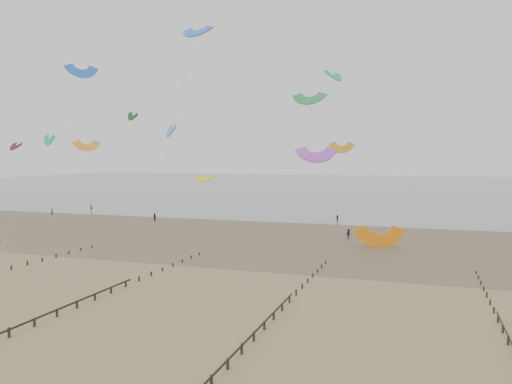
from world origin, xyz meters
TOP-DOWN VIEW (x-y plane):
  - ground at (0.00, 0.00)m, footprint 500.00×500.00m
  - sea_and_shore at (-4.08, 34.40)m, footprint 500.00×665.00m
  - groynes at (4.00, -19.05)m, footprint 72.16×50.16m
  - kitesurfer_lead at (-49.90, 44.99)m, footprint 0.77×0.75m
  - kitesurfers at (30.08, 48.94)m, footprint 109.94×25.26m
  - grounded_kite at (27.61, 26.73)m, footprint 7.62×6.60m
  - kites_airborne at (-15.24, 89.67)m, footprint 214.96×103.84m

SIDE VIEW (x-z plane):
  - ground at x=0.00m, z-range 0.00..0.00m
  - grounded_kite at x=27.61m, z-range -1.80..1.80m
  - sea_and_shore at x=-4.08m, z-range -0.01..0.02m
  - groynes at x=4.00m, z-range -0.03..0.97m
  - kitesurfers at x=30.08m, z-range -0.08..1.82m
  - kitesurfer_lead at x=-49.90m, z-range 0.00..1.77m
  - kites_airborne at x=-15.24m, z-range 0.55..41.11m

